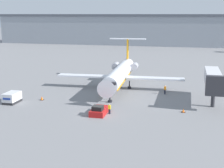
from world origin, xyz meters
TOP-DOWN VIEW (x-y plane):
  - ground_plane at (0.00, 0.00)m, footprint 600.00×600.00m
  - terminal_building at (0.00, 120.00)m, footprint 180.00×16.80m
  - airplane_main at (-0.76, 18.45)m, footprint 28.10×28.40m
  - pushback_tug at (-0.18, 0.32)m, footprint 2.36×4.55m
  - luggage_cart at (-17.81, 2.93)m, footprint 2.18×3.56m
  - worker_near_tug at (1.43, 0.80)m, footprint 0.40×0.24m
  - worker_by_wing at (9.37, 16.16)m, footprint 0.40×0.26m
  - traffic_cone_left at (-13.31, 6.00)m, footprint 0.71×0.71m
  - traffic_cone_right at (13.31, 4.55)m, footprint 0.69×0.69m
  - jet_bridge at (18.31, 11.73)m, footprint 3.20×13.10m

SIDE VIEW (x-z plane):
  - ground_plane at x=0.00m, z-range 0.00..0.00m
  - traffic_cone_right at x=13.31m, z-range -0.02..0.58m
  - traffic_cone_left at x=-13.31m, z-range -0.02..0.72m
  - pushback_tug at x=-0.18m, z-range -0.23..1.42m
  - worker_near_tug at x=1.43m, z-range 0.04..1.76m
  - worker_by_wing at x=9.37m, z-range 0.05..1.91m
  - luggage_cart at x=-17.81m, z-range 0.00..1.97m
  - airplane_main at x=-0.76m, z-range -1.70..8.41m
  - jet_bridge at x=18.31m, z-range 1.36..7.55m
  - terminal_building at x=0.00m, z-range 0.03..16.12m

